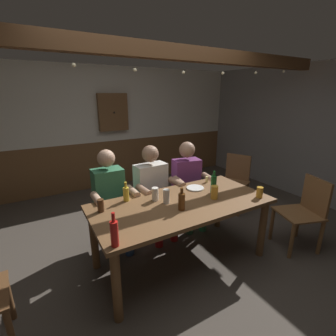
% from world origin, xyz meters
% --- Properties ---
extents(ground_plane, '(6.90, 6.90, 0.00)m').
position_xyz_m(ground_plane, '(0.00, 0.00, 0.00)').
color(ground_plane, '#423A33').
extents(back_wall_upper, '(5.75, 0.12, 1.41)m').
position_xyz_m(back_wall_upper, '(0.00, 2.77, 1.62)').
color(back_wall_upper, beige).
extents(back_wall_wainscot, '(5.75, 0.12, 0.92)m').
position_xyz_m(back_wall_wainscot, '(0.00, 2.77, 0.46)').
color(back_wall_wainscot, brown).
rests_on(back_wall_wainscot, ground_plane).
extents(side_wall_concrete, '(0.12, 5.42, 2.33)m').
position_xyz_m(side_wall_concrete, '(2.93, 0.00, 1.17)').
color(side_wall_concrete, gray).
rests_on(side_wall_concrete, ground_plane).
extents(ceiling_beam, '(5.17, 0.14, 0.16)m').
position_xyz_m(ceiling_beam, '(0.00, 0.47, 2.25)').
color(ceiling_beam, brown).
extents(dining_table, '(1.88, 0.90, 0.73)m').
position_xyz_m(dining_table, '(0.00, -0.04, 0.63)').
color(dining_table, brown).
rests_on(dining_table, ground_plane).
extents(person_0, '(0.49, 0.53, 1.21)m').
position_xyz_m(person_0, '(-0.56, 0.64, 0.66)').
color(person_0, '#33724C').
rests_on(person_0, ground_plane).
extents(person_1, '(0.57, 0.55, 1.20)m').
position_xyz_m(person_1, '(0.01, 0.63, 0.66)').
color(person_1, silver).
rests_on(person_1, ground_plane).
extents(person_2, '(0.56, 0.56, 1.19)m').
position_xyz_m(person_2, '(0.55, 0.64, 0.66)').
color(person_2, '#6B2D66').
rests_on(person_2, ground_plane).
extents(chair_empty_near_right, '(0.59, 0.59, 0.88)m').
position_xyz_m(chair_empty_near_right, '(1.49, 0.68, 0.48)').
color(chair_empty_near_right, brown).
rests_on(chair_empty_near_right, ground_plane).
extents(chair_empty_near_left, '(0.56, 0.56, 0.88)m').
position_xyz_m(chair_empty_near_left, '(1.44, -0.53, 0.48)').
color(chair_empty_near_left, brown).
rests_on(chair_empty_near_left, ground_plane).
extents(table_candle, '(0.04, 0.04, 0.08)m').
position_xyz_m(table_candle, '(0.60, 0.30, 0.77)').
color(table_candle, '#F9E08C').
rests_on(table_candle, dining_table).
extents(plate_0, '(0.21, 0.21, 0.01)m').
position_xyz_m(plate_0, '(0.34, 0.20, 0.74)').
color(plate_0, white).
rests_on(plate_0, dining_table).
extents(bottle_0, '(0.07, 0.07, 0.26)m').
position_xyz_m(bottle_0, '(0.44, -0.01, 0.84)').
color(bottle_0, '#195923').
rests_on(bottle_0, dining_table).
extents(bottle_1, '(0.06, 0.06, 0.28)m').
position_xyz_m(bottle_1, '(-0.85, -0.43, 0.84)').
color(bottle_1, red).
rests_on(bottle_1, dining_table).
extents(bottle_2, '(0.06, 0.06, 0.21)m').
position_xyz_m(bottle_2, '(-0.50, 0.29, 0.81)').
color(bottle_2, gold).
rests_on(bottle_2, dining_table).
extents(bottle_3, '(0.07, 0.07, 0.23)m').
position_xyz_m(bottle_3, '(-0.10, -0.18, 0.82)').
color(bottle_3, '#593314').
rests_on(bottle_3, dining_table).
extents(pint_glass_0, '(0.06, 0.06, 0.13)m').
position_xyz_m(pint_glass_0, '(-0.80, 0.18, 0.79)').
color(pint_glass_0, '#4C2D19').
rests_on(pint_glass_0, dining_table).
extents(pint_glass_1, '(0.07, 0.07, 0.15)m').
position_xyz_m(pint_glass_1, '(-0.16, 0.02, 0.81)').
color(pint_glass_1, white).
rests_on(pint_glass_1, dining_table).
extents(pint_glass_2, '(0.07, 0.07, 0.12)m').
position_xyz_m(pint_glass_2, '(0.80, -0.36, 0.79)').
color(pint_glass_2, gold).
rests_on(pint_glass_2, dining_table).
extents(pint_glass_3, '(0.08, 0.08, 0.14)m').
position_xyz_m(pint_glass_3, '(0.35, -0.13, 0.80)').
color(pint_glass_3, gold).
rests_on(pint_glass_3, dining_table).
extents(pint_glass_4, '(0.07, 0.07, 0.14)m').
position_xyz_m(pint_glass_4, '(-0.22, 0.15, 0.80)').
color(pint_glass_4, white).
rests_on(pint_glass_4, dining_table).
extents(wall_dart_cabinet, '(0.56, 0.15, 0.70)m').
position_xyz_m(wall_dart_cabinet, '(0.15, 2.64, 1.48)').
color(wall_dart_cabinet, brown).
extents(string_lights, '(4.06, 0.04, 0.12)m').
position_xyz_m(string_lights, '(0.00, 0.42, 2.08)').
color(string_lights, '#F9EAB2').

